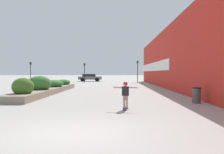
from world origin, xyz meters
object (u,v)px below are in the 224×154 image
skateboard (125,108)px  car_leftmost (90,77)px  skateboarder (125,92)px  trash_bin (196,95)px  traffic_light_right (138,68)px  traffic_light_left (84,69)px  car_center_left (181,77)px  traffic_light_far_left (31,69)px

skateboard → car_leftmost: bearing=107.6°
skateboarder → trash_bin: size_ratio=1.37×
skateboard → traffic_light_right: (2.90, 30.31, 2.42)m
car_leftmost → traffic_light_left: traffic_light_left is taller
traffic_light_right → trash_bin: bearing=-87.7°
car_center_left → traffic_light_far_left: bearing=-77.8°
skateboarder → traffic_light_right: 30.49m
traffic_light_left → traffic_light_far_left: 9.21m
car_center_left → traffic_light_right: 10.70m
traffic_light_right → skateboarder: bearing=-95.5°
traffic_light_left → traffic_light_far_left: (-9.20, 0.09, 0.13)m
car_leftmost → car_center_left: bearing=89.4°
skateboard → traffic_light_far_left: (-15.24, 30.49, 2.31)m
trash_bin → traffic_light_right: size_ratio=0.24×
skateboarder → traffic_light_far_left: traffic_light_far_left is taller
car_leftmost → traffic_light_left: (-0.22, -6.09, 1.47)m
skateboarder → car_center_left: bearing=80.9°
skateboarder → traffic_light_far_left: 34.13m
skateboard → car_center_left: 38.12m
car_center_left → traffic_light_right: traffic_light_right is taller
car_center_left → trash_bin: bearing=-12.6°
trash_bin → car_center_left: bearing=77.4°
trash_bin → car_center_left: size_ratio=0.19×
trash_bin → traffic_light_far_left: bearing=124.6°
skateboard → car_center_left: car_center_left is taller
car_leftmost → traffic_light_far_left: size_ratio=1.28×
skateboarder → car_center_left: size_ratio=0.26×
car_center_left → traffic_light_far_left: size_ratio=1.33×
skateboard → traffic_light_left: 31.07m
car_leftmost → traffic_light_right: size_ratio=1.21×
traffic_light_left → car_leftmost: bearing=87.9°
car_center_left → car_leftmost: bearing=-90.6°
car_center_left → skateboarder: bearing=-17.7°
trash_bin → car_leftmost: (-9.84, 33.97, 0.34)m
car_leftmost → traffic_light_far_left: (-9.43, -5.99, 1.60)m
skateboard → traffic_light_left: (-6.04, 30.40, 2.17)m
skateboard → traffic_light_right: size_ratio=0.19×
car_center_left → traffic_light_left: bearing=-71.5°
car_leftmost → traffic_light_left: size_ratio=1.37×
traffic_light_left → skateboard: bearing=-78.8°
traffic_light_left → traffic_light_right: size_ratio=0.89×
car_leftmost → car_center_left: 17.40m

